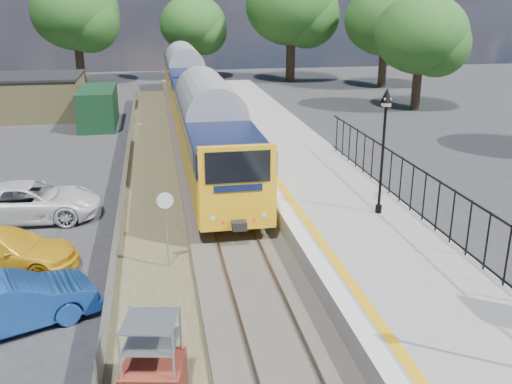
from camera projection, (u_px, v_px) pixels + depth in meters
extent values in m
plane|color=#2D2D30|center=(271.00, 337.00, 14.94)|extent=(120.00, 120.00, 0.00)
cube|color=#473F38|center=(223.00, 205.00, 24.23)|extent=(3.40, 80.00, 0.20)
cube|color=#4C472D|center=(155.00, 229.00, 21.90)|extent=(2.60, 70.00, 0.06)
cube|color=brown|center=(207.00, 203.00, 24.07)|extent=(0.07, 80.00, 0.14)
cube|color=brown|center=(240.00, 201.00, 24.31)|extent=(0.07, 80.00, 0.14)
cube|color=gray|center=(333.00, 207.00, 22.96)|extent=(5.00, 70.00, 0.90)
cube|color=silver|center=(279.00, 200.00, 22.43)|extent=(0.50, 70.00, 0.01)
cube|color=yellow|center=(291.00, 199.00, 22.52)|extent=(0.30, 70.00, 0.01)
cylinder|color=black|center=(378.00, 209.00, 21.09)|extent=(0.24, 0.24, 0.30)
cylinder|color=black|center=(382.00, 161.00, 20.49)|extent=(0.10, 0.10, 3.70)
cube|color=black|center=(386.00, 107.00, 19.87)|extent=(0.08, 0.08, 0.30)
cube|color=beige|center=(386.00, 102.00, 19.81)|extent=(0.26, 0.26, 0.30)
cone|color=black|center=(387.00, 95.00, 19.74)|extent=(0.44, 0.44, 0.50)
cube|color=black|center=(463.00, 197.00, 17.52)|extent=(0.05, 26.00, 0.05)
cube|color=#9D8E58|center=(26.00, 97.00, 42.28)|extent=(8.00, 6.00, 3.00)
cube|color=black|center=(23.00, 76.00, 41.78)|extent=(8.20, 6.20, 0.15)
cube|color=#143922|center=(98.00, 107.00, 39.53)|extent=(2.40, 6.00, 2.60)
cylinder|color=#332319|center=(80.00, 65.00, 59.25)|extent=(0.88, 0.88, 3.85)
ellipsoid|color=#20531B|center=(75.00, 12.00, 57.58)|extent=(8.80, 8.80, 7.48)
cylinder|color=#332319|center=(194.00, 64.00, 63.24)|extent=(0.72, 0.72, 3.15)
ellipsoid|color=#20531B|center=(193.00, 24.00, 61.87)|extent=(7.20, 7.20, 6.12)
cylinder|color=#332319|center=(290.00, 61.00, 61.02)|extent=(0.96, 0.96, 4.20)
ellipsoid|color=#20531B|center=(292.00, 5.00, 59.19)|extent=(9.60, 9.60, 8.16)
cylinder|color=#332319|center=(382.00, 70.00, 56.88)|extent=(0.80, 0.80, 3.50)
ellipsoid|color=#20531B|center=(386.00, 20.00, 55.36)|extent=(8.00, 8.00, 6.80)
cylinder|color=#332319|center=(416.00, 90.00, 45.42)|extent=(0.72, 0.72, 3.15)
ellipsoid|color=#20531B|center=(421.00, 34.00, 44.05)|extent=(7.20, 7.20, 6.12)
cube|color=yellow|center=(209.00, 138.00, 29.15)|extent=(2.80, 20.00, 1.90)
cube|color=#10183C|center=(208.00, 112.00, 28.73)|extent=(2.82, 20.00, 0.90)
cube|color=black|center=(208.00, 112.00, 28.73)|extent=(2.82, 18.00, 0.70)
cube|color=black|center=(209.00, 160.00, 29.53)|extent=(2.00, 18.00, 0.45)
cube|color=yellow|center=(185.00, 83.00, 48.35)|extent=(2.80, 20.00, 1.90)
cube|color=#10183C|center=(184.00, 67.00, 47.94)|extent=(2.82, 20.00, 0.90)
cube|color=black|center=(184.00, 67.00, 47.94)|extent=(2.82, 18.00, 0.70)
cube|color=black|center=(185.00, 97.00, 48.73)|extent=(2.00, 18.00, 0.45)
cube|color=black|center=(238.00, 167.00, 19.20)|extent=(2.24, 0.04, 1.10)
cube|color=#973F26|center=(154.00, 382.00, 12.40)|extent=(1.50, 1.50, 0.99)
cylinder|color=#999EA3|center=(167.00, 235.00, 18.37)|extent=(0.06, 0.06, 2.39)
cylinder|color=silver|center=(165.00, 201.00, 17.94)|extent=(0.54, 0.03, 0.54)
imported|color=#184291|center=(10.00, 303.00, 15.12)|extent=(4.79, 3.25, 1.49)
imported|color=gold|center=(6.00, 250.00, 18.51)|extent=(5.01, 3.04, 1.36)
imported|color=white|center=(29.00, 202.00, 22.68)|extent=(5.58, 2.71, 1.53)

